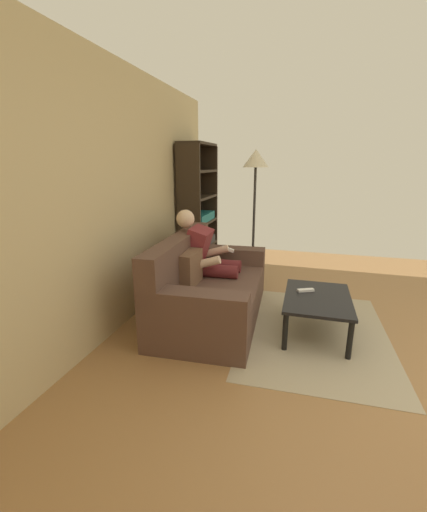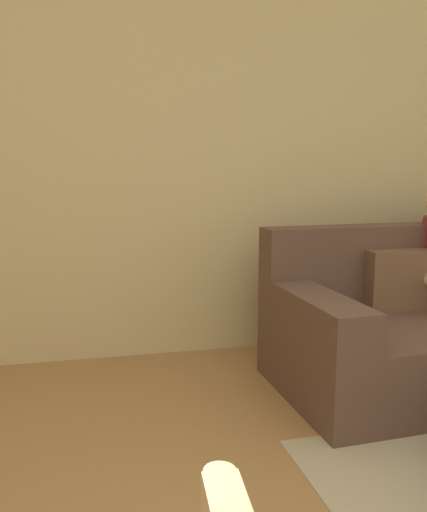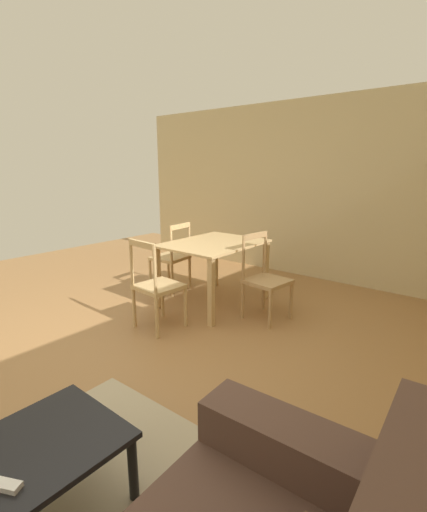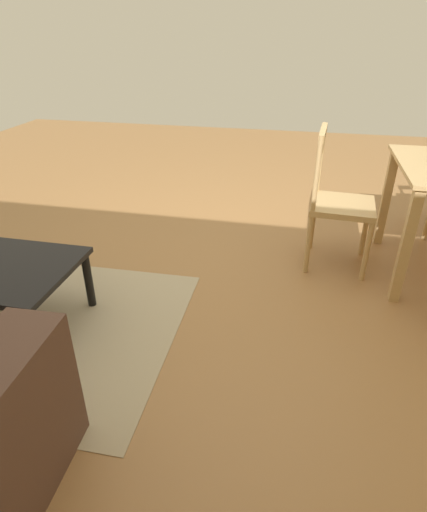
# 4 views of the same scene
# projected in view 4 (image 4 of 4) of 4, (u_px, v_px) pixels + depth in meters

# --- Properties ---
(ground_plane) EXTENTS (8.90, 8.90, 0.00)m
(ground_plane) POSITION_uv_depth(u_px,v_px,m) (236.00, 261.00, 3.11)
(ground_plane) COLOR #9E7042
(dining_chair_facing_couch) EXTENTS (0.45, 0.45, 0.95)m
(dining_chair_facing_couch) POSITION_uv_depth(u_px,v_px,m) (338.00, 204.00, 2.88)
(dining_chair_facing_couch) COLOR tan
(dining_chair_facing_couch) RESTS_ON ground_plane
(area_rug) EXTENTS (2.03, 1.44, 0.01)m
(area_rug) POSITION_uv_depth(u_px,v_px,m) (7.00, 322.00, 2.47)
(area_rug) COLOR tan
(area_rug) RESTS_ON ground_plane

